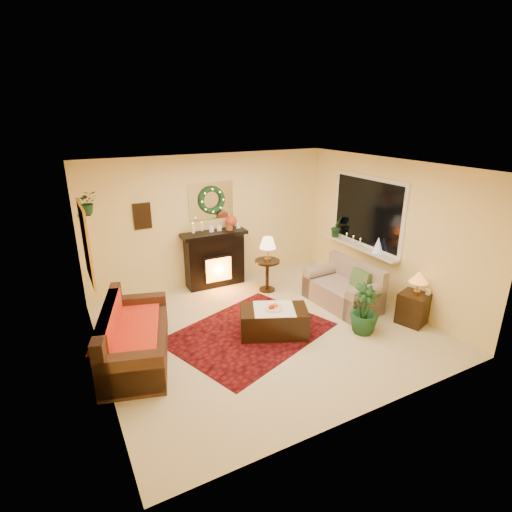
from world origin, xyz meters
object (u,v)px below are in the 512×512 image
end_table_square (413,308)px  loveseat (343,284)px  fireplace (215,259)px  coffee_table (274,322)px  sofa (135,331)px  side_table_round (267,275)px

end_table_square → loveseat: bearing=119.7°
fireplace → coffee_table: fireplace is taller
coffee_table → end_table_square: bearing=5.4°
sofa → loveseat: 3.67m
loveseat → side_table_round: size_ratio=2.16×
fireplace → loveseat: fireplace is taller
side_table_round → coffee_table: 1.66m
loveseat → end_table_square: bearing=-63.6°
fireplace → end_table_square: bearing=-51.6°
loveseat → side_table_round: bearing=123.9°
loveseat → side_table_round: loveseat is taller
loveseat → coffee_table: (-1.62, -0.31, -0.21)m
sofa → loveseat: (3.67, -0.05, -0.01)m
side_table_round → end_table_square: bearing=-56.2°
loveseat → end_table_square: 1.25m
coffee_table → side_table_round: bearing=88.7°
fireplace → sofa: bearing=-135.5°
end_table_square → coffee_table: 2.36m
fireplace → loveseat: 2.57m
fireplace → coffee_table: bearing=-87.2°
loveseat → end_table_square: (0.61, -1.07, -0.15)m
fireplace → coffee_table: 2.27m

